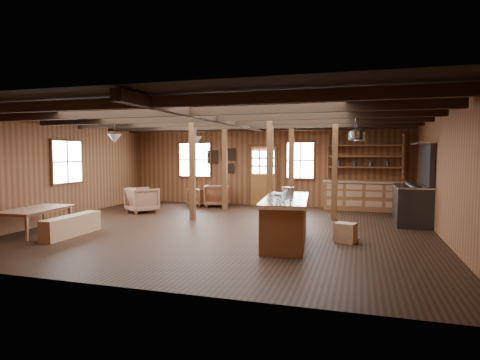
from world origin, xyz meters
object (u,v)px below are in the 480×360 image
at_px(dining_table, 37,221).
at_px(armchair_a, 217,195).
at_px(commercial_range, 415,198).
at_px(armchair_b, 199,197).
at_px(armchair_c, 142,200).
at_px(kitchen_island, 286,220).

xyz_separation_m(dining_table, armchair_a, (2.42, 5.56, 0.09)).
bearing_deg(commercial_range, armchair_b, 165.10).
distance_m(dining_table, armchair_b, 5.87).
height_order(dining_table, armchair_c, armchair_c).
distance_m(kitchen_island, armchair_b, 6.30).
bearing_deg(armchair_c, commercial_range, -142.22).
height_order(kitchen_island, commercial_range, commercial_range).
xyz_separation_m(kitchen_island, commercial_range, (2.84, 3.09, 0.20)).
bearing_deg(armchair_b, armchair_a, -162.06).
height_order(kitchen_island, armchair_a, kitchen_island).
xyz_separation_m(armchair_a, armchair_c, (-1.78, -1.96, 0.01)).
bearing_deg(armchair_a, commercial_range, 150.10).
bearing_deg(armchair_c, armchair_a, -95.90).
height_order(armchair_b, armchair_c, armchair_c).
xyz_separation_m(commercial_range, armchair_a, (-6.13, 1.77, -0.29)).
relative_size(kitchen_island, armchair_a, 3.07).
distance_m(armchair_a, armchair_c, 2.65).
xyz_separation_m(armchair_b, armchair_c, (-1.11, -2.00, 0.08)).
distance_m(kitchen_island, armchair_a, 5.86).
distance_m(commercial_range, armchair_c, 7.91).
xyz_separation_m(dining_table, armchair_b, (1.74, 5.61, 0.02)).
bearing_deg(commercial_range, kitchen_island, -132.63).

